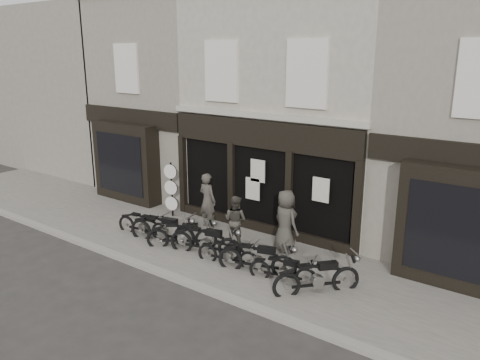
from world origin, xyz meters
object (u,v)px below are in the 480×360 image
Objects in this scene: motorcycle_5 at (258,261)px; advert_sign_post at (171,192)px; motorcycle_0 at (144,227)px; motorcycle_4 at (229,256)px; motorcycle_6 at (284,272)px; man_right at (286,221)px; man_centre at (235,220)px; motorcycle_2 at (183,237)px; motorcycle_1 at (163,232)px; man_left at (207,200)px; motorcycle_3 at (206,244)px; motorcycle_7 at (318,280)px.

motorcycle_5 is 1.02× the size of advert_sign_post.
motorcycle_0 is 1.10× the size of motorcycle_4.
motorcycle_6 is 6.37m from advert_sign_post.
motorcycle_0 is 1.07× the size of man_right.
motorcycle_5 is at bearing 163.72° from motorcycle_6.
motorcycle_0 is at bearing 162.09° from motorcycle_5.
man_centre reaches higher than motorcycle_0.
man_centre is at bearing -24.48° from advert_sign_post.
motorcycle_2 is 1.04× the size of motorcycle_6.
motorcycle_4 is at bearing 84.82° from man_right.
motorcycle_5 is 1.37× the size of man_centre.
motorcycle_1 is 3.97m from man_right.
motorcycle_2 is 3.26m from man_right.
motorcycle_4 is (2.70, -0.07, -0.09)m from motorcycle_1.
motorcycle_6 is at bearing 162.42° from man_left.
man_right is (-0.96, 1.69, 0.73)m from motorcycle_6.
man_centre is (2.94, 1.18, 0.52)m from motorcycle_0.
motorcycle_7 reaches higher than motorcycle_3.
man_left reaches higher than man_centre.
man_right is at bearing 51.15° from motorcycle_4.
man_left is at bearing 66.40° from motorcycle_1.
man_right is at bearing 10.93° from motorcycle_1.
motorcycle_7 is (4.75, -0.12, 0.02)m from motorcycle_2.
motorcycle_2 is 1.21× the size of man_centre.
motorcycle_1 is 1.98m from man_left.
advert_sign_post is at bearing 133.76° from motorcycle_3.
motorcycle_2 reaches higher than motorcycle_0.
man_right reaches higher than motorcycle_4.
man_right is 5.06m from advert_sign_post.
motorcycle_5 reaches higher than motorcycle_2.
motorcycle_5 is 1.86m from motorcycle_7.
motorcycle_6 is at bearing -37.14° from motorcycle_2.
man_right is at bearing 24.50° from motorcycle_3.
motorcycle_1 is 1.20× the size of man_right.
man_centre reaches higher than motorcycle_4.
motorcycle_4 is 2.05m from man_right.
motorcycle_3 reaches higher than motorcycle_2.
motorcycle_5 is (2.89, -0.08, 0.01)m from motorcycle_2.
motorcycle_0 is at bearing 166.07° from motorcycle_4.
man_right is (4.50, 1.63, 0.69)m from motorcycle_0.
man_centre reaches higher than motorcycle_6.
man_centre is (-0.70, 1.27, 0.55)m from motorcycle_4.
motorcycle_2 is 1.95m from man_left.
motorcycle_0 is 4.61m from motorcycle_5.
motorcycle_7 is 3.77m from man_centre.
motorcycle_3 is at bearing 163.42° from motorcycle_6.
motorcycle_3 is 1.19× the size of motorcycle_7.
motorcycle_0 is at bearing 164.99° from motorcycle_3.
motorcycle_6 is 1.01m from motorcycle_7.
motorcycle_3 is at bearing 158.88° from motorcycle_4.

